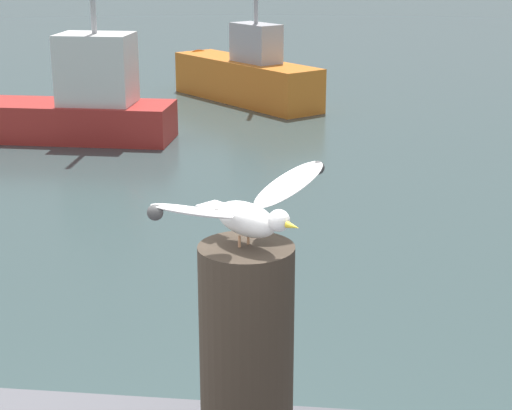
# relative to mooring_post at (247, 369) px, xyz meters

# --- Properties ---
(mooring_post) EXTENTS (0.29, 0.29, 0.81)m
(mooring_post) POSITION_rel_mooring_post_xyz_m (0.00, 0.00, 0.00)
(mooring_post) COLOR #382D23
(mooring_post) RESTS_ON harbor_quay
(seagull) EXTENTS (0.51, 0.60, 0.21)m
(seagull) POSITION_rel_mooring_post_xyz_m (0.00, -0.00, 0.52)
(seagull) COLOR tan
(seagull) RESTS_ON mooring_post
(boat_red) EXTENTS (4.31, 1.09, 4.92)m
(boat_red) POSITION_rel_mooring_post_xyz_m (-4.56, 10.38, -1.26)
(boat_red) COLOR #B72D28
(boat_red) RESTS_ON ground_plane
(boat_orange) EXTENTS (3.59, 3.66, 4.18)m
(boat_orange) POSITION_rel_mooring_post_xyz_m (-1.98, 14.09, -1.27)
(boat_orange) COLOR orange
(boat_orange) RESTS_ON ground_plane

